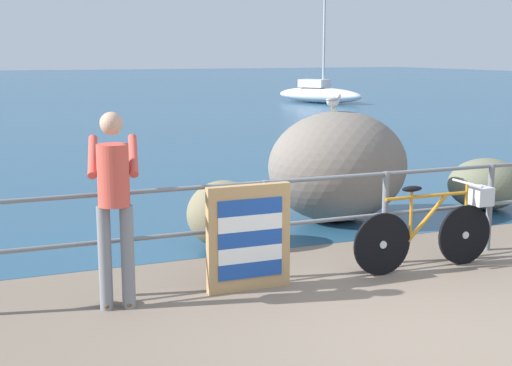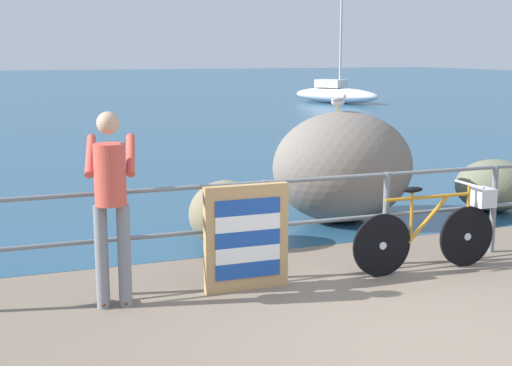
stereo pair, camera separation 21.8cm
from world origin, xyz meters
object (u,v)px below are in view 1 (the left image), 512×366
breakwater_boulder_main (338,166)px  sailboat (319,94)px  person_at_railing (114,201)px  folded_deckchair_stack (249,238)px  breakwater_boulder_left (224,214)px  bicycle (437,226)px  seagull (333,101)px  breakwater_boulder_right (486,184)px

breakwater_boulder_main → sailboat: bearing=63.8°
person_at_railing → sailboat: 26.57m
folded_deckchair_stack → breakwater_boulder_left: (0.28, 1.55, -0.12)m
person_at_railing → sailboat: bearing=-19.7°
bicycle → seagull: size_ratio=5.14×
folded_deckchair_stack → person_at_railing: bearing=-178.9°
breakwater_boulder_right → sailboat: 22.18m
bicycle → seagull: seagull is taller
breakwater_boulder_right → seagull: 2.76m
folded_deckchair_stack → bicycle: bearing=-2.6°
bicycle → breakwater_boulder_main: breakwater_boulder_main is taller
breakwater_boulder_right → seagull: bearing=174.8°
seagull → breakwater_boulder_main: bearing=-45.3°
breakwater_boulder_right → breakwater_boulder_left: bearing=-173.5°
bicycle → person_at_railing: 3.44m
breakwater_boulder_main → folded_deckchair_stack: bearing=-134.3°
folded_deckchair_stack → breakwater_boulder_main: breakwater_boulder_main is taller
breakwater_boulder_main → seagull: bearing=162.0°
breakwater_boulder_left → breakwater_boulder_right: 4.28m
breakwater_boulder_right → seagull: (-2.44, 0.22, 1.27)m
breakwater_boulder_left → person_at_railing: bearing=-134.9°
breakwater_boulder_left → breakwater_boulder_right: (4.25, 0.48, -0.02)m
folded_deckchair_stack → sailboat: 25.90m
breakwater_boulder_main → person_at_railing: bearing=-146.9°
breakwater_boulder_left → seagull: size_ratio=2.68×
person_at_railing → breakwater_boulder_left: person_at_railing is taller
seagull → sailboat: 22.98m
breakwater_boulder_left → breakwater_boulder_right: bearing=6.5°
person_at_railing → breakwater_boulder_right: (5.82, 2.05, -0.61)m
breakwater_boulder_right → sailboat: (7.76, 20.77, 0.05)m
bicycle → sailboat: sailboat is taller
folded_deckchair_stack → breakwater_boulder_right: bearing=24.1°
breakwater_boulder_left → seagull: bearing=21.3°
person_at_railing → sailboat: sailboat is taller
breakwater_boulder_main → breakwater_boulder_right: 2.40m
seagull → breakwater_boulder_right: bearing=-32.6°
folded_deckchair_stack → seagull: bearing=47.1°
bicycle → seagull: bearing=90.5°
person_at_railing → breakwater_boulder_left: (1.57, 1.57, -0.59)m
breakwater_boulder_main → seagull: size_ratio=5.94×
person_at_railing → breakwater_boulder_left: 2.30m
breakwater_boulder_left → folded_deckchair_stack: bearing=-100.2°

